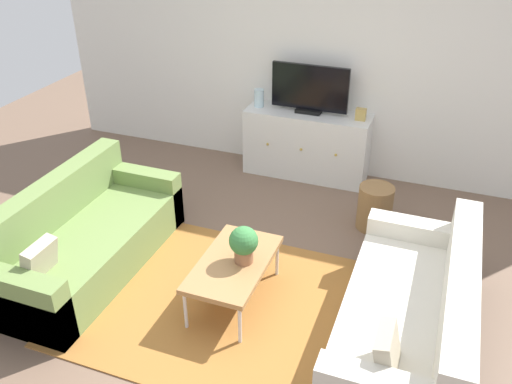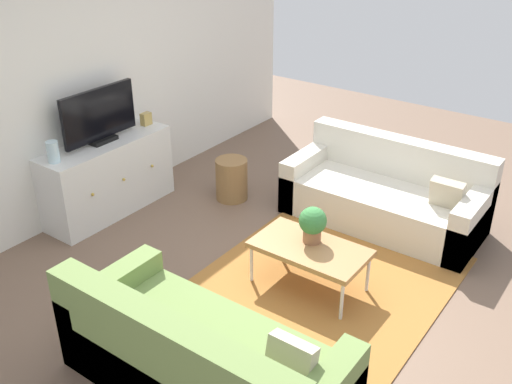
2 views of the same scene
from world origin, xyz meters
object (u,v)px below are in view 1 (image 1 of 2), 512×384
object	(u,v)px
couch_right_side	(416,321)
wicker_basket	(375,207)
mantel_clock	(361,114)
couch_left_side	(80,240)
glass_vase	(259,98)
potted_plant	(244,243)
flat_screen_tv	(310,89)
tv_console	(307,144)
coffee_table	(234,264)

from	to	relation	value
couch_right_side	wicker_basket	xyz separation A→B (m)	(-0.55, 1.53, -0.04)
couch_right_side	mantel_clock	xyz separation A→B (m)	(-0.91, 2.37, 0.56)
couch_left_side	glass_vase	xyz separation A→B (m)	(0.80, 2.37, 0.60)
couch_right_side	mantel_clock	bearing A→B (deg)	111.01
couch_right_side	potted_plant	size ratio (longest dim) A/B	6.13
potted_plant	flat_screen_tv	bearing A→B (deg)	93.52
couch_left_side	tv_console	distance (m)	2.75
tv_console	glass_vase	xyz separation A→B (m)	(-0.58, 0.00, 0.48)
coffee_table	glass_vase	distance (m)	2.48
couch_left_side	mantel_clock	xyz separation A→B (m)	(1.96, 2.37, 0.56)
couch_left_side	coffee_table	distance (m)	1.45
coffee_table	flat_screen_tv	bearing A→B (deg)	91.65
couch_left_side	wicker_basket	distance (m)	2.78
tv_console	flat_screen_tv	bearing A→B (deg)	90.00
couch_right_side	flat_screen_tv	bearing A→B (deg)	121.95
couch_right_side	tv_console	world-z (taller)	couch_right_side
coffee_table	tv_console	size ratio (longest dim) A/B	0.67
coffee_table	mantel_clock	bearing A→B (deg)	77.62
wicker_basket	potted_plant	bearing A→B (deg)	-118.58
tv_console	wicker_basket	world-z (taller)	tv_console
glass_vase	coffee_table	bearing A→B (deg)	-74.48
couch_left_side	potted_plant	bearing A→B (deg)	2.50
flat_screen_tv	potted_plant	bearing A→B (deg)	-86.48
couch_left_side	wicker_basket	size ratio (longest dim) A/B	4.24
couch_left_side	couch_right_side	distance (m)	2.87
glass_vase	wicker_basket	distance (m)	1.86
couch_left_side	tv_console	world-z (taller)	couch_left_side
coffee_table	potted_plant	size ratio (longest dim) A/B	3.01
couch_right_side	glass_vase	size ratio (longest dim) A/B	9.56
couch_left_side	flat_screen_tv	bearing A→B (deg)	60.04
glass_vase	wicker_basket	bearing A→B (deg)	-28.92
tv_console	wicker_basket	size ratio (longest dim) A/B	3.12
mantel_clock	potted_plant	bearing A→B (deg)	-100.75
potted_plant	glass_vase	distance (m)	2.44
tv_console	glass_vase	world-z (taller)	glass_vase
couch_left_side	couch_right_side	world-z (taller)	same
potted_plant	coffee_table	bearing A→B (deg)	-158.02
flat_screen_tv	wicker_basket	world-z (taller)	flat_screen_tv
flat_screen_tv	mantel_clock	distance (m)	0.62
coffee_table	wicker_basket	bearing A→B (deg)	59.72
couch_left_side	flat_screen_tv	distance (m)	2.87
couch_right_side	couch_left_side	bearing A→B (deg)	180.00
potted_plant	tv_console	distance (m)	2.32
mantel_clock	tv_console	bearing A→B (deg)	-180.00
potted_plant	wicker_basket	bearing A→B (deg)	61.42
potted_plant	mantel_clock	size ratio (longest dim) A/B	2.39
couch_left_side	glass_vase	bearing A→B (deg)	71.41
coffee_table	glass_vase	size ratio (longest dim) A/B	4.69
couch_left_side	coffee_table	bearing A→B (deg)	1.43
flat_screen_tv	mantel_clock	bearing A→B (deg)	-1.97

